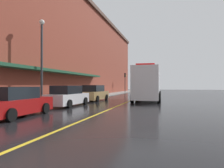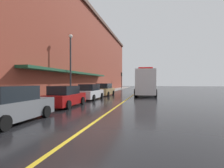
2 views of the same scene
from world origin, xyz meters
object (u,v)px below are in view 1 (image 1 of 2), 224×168
Objects in this scene: parked_car_1 at (16,103)px; parked_car_3 at (94,93)px; parked_car_2 at (68,96)px; box_truck at (148,84)px; parking_meter_2 at (34,94)px; street_lamp_left at (42,52)px; parking_meter_1 at (31,94)px; traffic_light_near at (125,79)px; parking_meter_0 at (88,91)px.

parked_car_3 is (0.08, 11.98, 0.04)m from parked_car_1.
box_truck is (5.78, 7.81, 1.02)m from parked_car_2.
parking_meter_2 is 3.84m from street_lamp_left.
traffic_light_near is at bearing 89.89° from parking_meter_1.
parking_meter_0 is (-7.14, -0.00, -0.75)m from box_truck.
parking_meter_1 is (-7.14, -10.66, -0.75)m from box_truck.
street_lamp_left reaches higher than parking_meter_0.
parked_car_2 is 3.60× the size of parking_meter_1.
parked_car_2 is at bearing -80.11° from parking_meter_0.
parked_car_1 is at bearing -87.89° from traffic_light_near.
parked_car_1 is 0.67× the size of street_lamp_left.
parked_car_3 is 8.67m from parking_meter_2.
box_truck is 6.93× the size of parking_meter_1.
box_truck is at bearing 55.45° from parking_meter_2.
parked_car_3 is at bearing -86.63° from traffic_light_near.
parked_car_3 is at bearing -51.51° from parking_meter_0.
parked_car_1 is 0.97× the size of parked_car_2.
street_lamp_left is (-0.60, 2.09, 3.34)m from parking_meter_1.
parking_meter_2 is at bearing -36.25° from box_truck.
street_lamp_left is at bearing 111.76° from parked_car_2.
parking_meter_0 is (-1.37, 13.81, 0.30)m from parked_car_1.
parked_car_2 is (-0.01, 5.99, 0.03)m from parked_car_1.
street_lamp_left is (-7.74, -8.57, 2.59)m from box_truck.
parked_car_1 is 15.00m from box_truck.
parking_meter_1 and parking_meter_2 have the same top height.
street_lamp_left reaches higher than box_truck.
traffic_light_near reaches higher than parking_meter_1.
traffic_light_near is (0.06, 32.42, 2.10)m from parking_meter_1.
street_lamp_left reaches higher than parked_car_1.
parked_car_1 is at bearing -84.33° from parking_meter_0.
parked_car_2 is 29.70m from traffic_light_near.
traffic_light_near reaches higher than box_truck.
parked_car_3 reaches higher than parking_meter_0.
parking_meter_1 is at bearing 155.15° from parked_car_2.
parking_meter_2 is at bearing -71.60° from street_lamp_left.
parking_meter_2 is at bearing -90.11° from traffic_light_near.
street_lamp_left is at bearing -94.01° from parking_meter_0.
box_truck is 12.62m from parking_meter_2.
parked_car_2 is at bearing -38.19° from box_truck.
street_lamp_left is at bearing 164.79° from parked_car_3.
parked_car_1 is 0.50× the size of box_truck.
street_lamp_left is (-0.60, 1.80, 3.34)m from parking_meter_2.
box_truck is at bearing 47.90° from street_lamp_left.
parking_meter_2 is (-1.36, -2.56, 0.27)m from parked_car_2.
parking_meter_2 is (-7.14, -10.37, -0.75)m from box_truck.
box_truck is at bearing 0.00° from parking_meter_0.
parking_meter_2 is (-1.37, 3.44, 0.30)m from parked_car_1.
street_lamp_left is at bearing -43.80° from box_truck.
parking_meter_0 is (-1.36, 7.81, 0.27)m from parked_car_2.
parked_car_3 is 2.34m from parking_meter_0.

